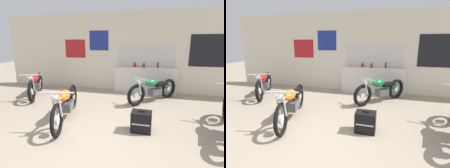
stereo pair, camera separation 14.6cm
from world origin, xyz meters
TOP-DOWN VIEW (x-y plane):
  - ground_plane at (0.00, 0.00)m, footprint 24.00×24.00m
  - wall_back at (0.03, 3.58)m, footprint 10.00×0.07m
  - sill_counter at (0.59, 3.41)m, footprint 2.15×0.28m
  - bottle_leftmost at (-0.24, 3.36)m, footprint 0.07×0.07m
  - bottle_left_center at (0.22, 3.43)m, footprint 0.09×0.09m
  - bottle_center at (0.54, 3.38)m, footprint 0.08×0.08m
  - bottle_right_center at (1.01, 3.44)m, footprint 0.06×0.06m
  - bottle_rightmost at (1.41, 3.40)m, footprint 0.06×0.06m
  - motorcycle_red at (-2.89, 2.12)m, footprint 1.07×1.89m
  - motorcycle_green at (0.92, 2.47)m, footprint 1.40×1.53m
  - motorcycle_orange at (-0.98, 0.69)m, footprint 0.78×2.08m
  - hard_case_black at (0.73, 0.56)m, footprint 0.40×0.31m

SIDE VIEW (x-z plane):
  - ground_plane at x=0.00m, z-range 0.00..0.00m
  - hard_case_black at x=0.73m, z-range -0.01..0.43m
  - motorcycle_green at x=0.92m, z-range 0.00..0.77m
  - motorcycle_red at x=-2.89m, z-range -0.01..0.82m
  - motorcycle_orange at x=-0.98m, z-range 0.00..0.83m
  - sill_counter at x=0.59m, z-range 0.00..0.90m
  - bottle_left_center at x=0.22m, z-range 0.89..1.06m
  - bottle_leftmost at x=-0.24m, z-range 0.89..1.06m
  - bottle_center at x=0.54m, z-range 0.89..1.08m
  - bottle_right_center at x=1.01m, z-range 0.89..1.12m
  - bottle_rightmost at x=1.41m, z-range 0.88..1.18m
  - wall_back at x=0.03m, z-range 0.00..2.80m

